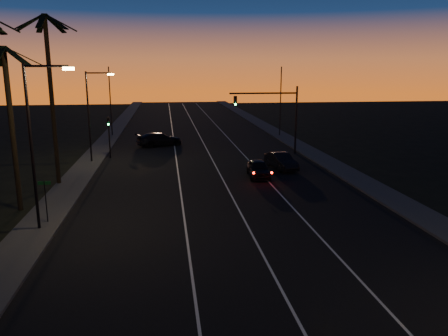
{
  "coord_description": "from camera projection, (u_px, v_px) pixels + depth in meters",
  "views": [
    {
      "loc": [
        -3.93,
        -3.83,
        8.71
      ],
      "look_at": [
        -0.49,
        21.78,
        2.83
      ],
      "focal_mm": 35.0,
      "sensor_mm": 36.0,
      "label": 1
    }
  ],
  "objects": [
    {
      "name": "road",
      "position": [
        217.0,
        180.0,
        35.14
      ],
      "size": [
        20.0,
        170.0,
        0.01
      ],
      "primitive_type": "cube",
      "color": "black",
      "rests_on": "ground"
    },
    {
      "name": "sidewalk_left",
      "position": [
        73.0,
        183.0,
        33.67
      ],
      "size": [
        2.4,
        170.0,
        0.16
      ],
      "primitive_type": "cube",
      "color": "#31312F",
      "rests_on": "ground"
    },
    {
      "name": "sidewalk_right",
      "position": [
        349.0,
        174.0,
        36.57
      ],
      "size": [
        2.4,
        170.0,
        0.16
      ],
      "primitive_type": "cube",
      "color": "#31312F",
      "rests_on": "ground"
    },
    {
      "name": "lane_stripe_left",
      "position": [
        179.0,
        181.0,
        34.74
      ],
      "size": [
        0.12,
        160.0,
        0.01
      ],
      "primitive_type": "cube",
      "color": "silver",
      "rests_on": "road"
    },
    {
      "name": "lane_stripe_mid",
      "position": [
        223.0,
        179.0,
        35.2
      ],
      "size": [
        0.12,
        160.0,
        0.01
      ],
      "primitive_type": "cube",
      "color": "silver",
      "rests_on": "road"
    },
    {
      "name": "lane_stripe_right",
      "position": [
        265.0,
        178.0,
        35.65
      ],
      "size": [
        0.12,
        160.0,
        0.01
      ],
      "primitive_type": "cube",
      "color": "silver",
      "rests_on": "road"
    },
    {
      "name": "palm_mid",
      "position": [
        10.0,
        111.0,
        26.24
      ],
      "size": [
        4.25,
        4.16,
        10.03
      ],
      "color": "black",
      "rests_on": "ground"
    },
    {
      "name": "palm_far",
      "position": [
        50.0,
        84.0,
        31.87
      ],
      "size": [
        4.25,
        4.16,
        12.53
      ],
      "color": "black",
      "rests_on": "ground"
    },
    {
      "name": "streetlight_left_near",
      "position": [
        36.0,
        135.0,
        22.9
      ],
      "size": [
        2.55,
        0.26,
        9.0
      ],
      "color": "black",
      "rests_on": "ground"
    },
    {
      "name": "streetlight_left_far",
      "position": [
        92.0,
        109.0,
        40.36
      ],
      "size": [
        2.55,
        0.26,
        8.5
      ],
      "color": "black",
      "rests_on": "ground"
    },
    {
      "name": "street_sign",
      "position": [
        46.0,
        197.0,
        24.67
      ],
      "size": [
        0.7,
        0.06,
        2.6
      ],
      "color": "black",
      "rests_on": "ground"
    },
    {
      "name": "signal_mast",
      "position": [
        274.0,
        108.0,
        44.66
      ],
      "size": [
        7.1,
        0.41,
        7.0
      ],
      "color": "black",
      "rests_on": "ground"
    },
    {
      "name": "signal_post",
      "position": [
        109.0,
        129.0,
        42.91
      ],
      "size": [
        0.28,
        0.37,
        4.2
      ],
      "color": "black",
      "rests_on": "ground"
    },
    {
      "name": "far_pole_left",
      "position": [
        110.0,
        102.0,
        56.87
      ],
      "size": [
        0.14,
        0.14,
        9.0
      ],
      "primitive_type": "cylinder",
      "color": "black",
      "rests_on": "ground"
    },
    {
      "name": "far_pole_right",
      "position": [
        280.0,
        102.0,
        56.83
      ],
      "size": [
        0.14,
        0.14,
        9.0
      ],
      "primitive_type": "cylinder",
      "color": "black",
      "rests_on": "ground"
    },
    {
      "name": "lead_car",
      "position": [
        258.0,
        169.0,
        35.86
      ],
      "size": [
        1.93,
        4.67,
        1.39
      ],
      "color": "black",
      "rests_on": "road"
    },
    {
      "name": "right_car",
      "position": [
        281.0,
        161.0,
        38.72
      ],
      "size": [
        2.28,
        4.53,
        1.43
      ],
      "color": "black",
      "rests_on": "road"
    },
    {
      "name": "cross_car",
      "position": [
        159.0,
        139.0,
        50.35
      ],
      "size": [
        5.71,
        3.94,
        1.54
      ],
      "color": "black",
      "rests_on": "road"
    }
  ]
}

